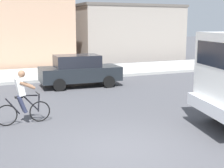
% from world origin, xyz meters
% --- Properties ---
extents(ground_plane, '(120.00, 120.00, 0.00)m').
position_xyz_m(ground_plane, '(0.00, 0.00, 0.00)').
color(ground_plane, '#4C4C51').
extents(sidewalk_far, '(80.00, 5.00, 0.16)m').
position_xyz_m(sidewalk_far, '(0.00, 12.84, 0.08)').
color(sidewalk_far, '#ADADA8').
rests_on(sidewalk_far, ground).
extents(cyclist, '(1.73, 0.50, 1.72)m').
position_xyz_m(cyclist, '(-1.90, 3.18, 0.86)').
color(cyclist, black).
rests_on(cyclist, ground).
extents(car_red_near, '(4.09, 2.05, 1.60)m').
position_xyz_m(car_red_near, '(1.71, 8.53, 0.82)').
color(car_red_near, '#1E2328').
rests_on(car_red_near, ground).
extents(building_corner_right, '(9.34, 5.49, 4.75)m').
position_xyz_m(building_corner_right, '(9.67, 19.44, 2.38)').
color(building_corner_right, '#9E9389').
rests_on(building_corner_right, ground).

